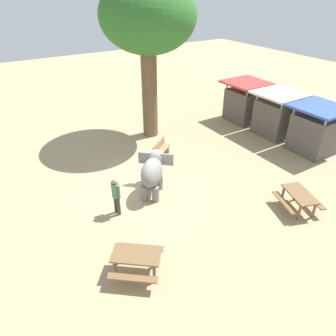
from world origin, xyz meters
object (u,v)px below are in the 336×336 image
at_px(wooden_bench, 161,149).
at_px(picnic_table_near, 299,197).
at_px(shade_tree_main, 147,19).
at_px(market_stall_white, 276,116).
at_px(market_stall_blue, 315,132).
at_px(person_handler, 116,194).
at_px(elephant, 153,171).
at_px(picnic_table_far, 136,258).
at_px(market_stall_red, 244,103).

bearing_deg(wooden_bench, picnic_table_near, 73.76).
distance_m(shade_tree_main, picnic_table_near, 11.07).
xyz_separation_m(market_stall_white, market_stall_blue, (2.60, 0.00, 0.00)).
xyz_separation_m(wooden_bench, market_stall_blue, (3.69, 7.17, 0.67)).
bearing_deg(person_handler, market_stall_white, -3.10).
xyz_separation_m(elephant, shade_tree_main, (-5.21, 2.80, 5.24)).
relative_size(person_handler, market_stall_blue, 0.64).
bearing_deg(person_handler, picnic_table_far, -115.98).
bearing_deg(elephant, shade_tree_main, 12.55).
bearing_deg(picnic_table_far, shade_tree_main, 97.02).
bearing_deg(elephant, market_stall_blue, -57.20).
bearing_deg(picnic_table_far, market_stall_blue, 50.08).
bearing_deg(market_stall_blue, market_stall_red, 180.00).
relative_size(picnic_table_far, market_stall_white, 0.83).
xyz_separation_m(elephant, market_stall_red, (-3.94, 9.00, 0.12)).
xyz_separation_m(shade_tree_main, picnic_table_far, (8.81, -5.44, -5.68)).
bearing_deg(market_stall_red, market_stall_white, 0.00).
bearing_deg(person_handler, elephant, 3.95).
bearing_deg(picnic_table_far, elephant, 92.43).
bearing_deg(market_stall_blue, shade_tree_main, -136.21).
relative_size(market_stall_red, market_stall_blue, 1.00).
height_order(shade_tree_main, market_stall_white, shade_tree_main).
bearing_deg(market_stall_white, picnic_table_far, -67.00).
height_order(wooden_bench, market_stall_white, market_stall_white).
xyz_separation_m(person_handler, market_stall_red, (-4.54, 10.96, 0.19)).
height_order(wooden_bench, market_stall_blue, market_stall_blue).
xyz_separation_m(picnic_table_near, market_stall_white, (-5.52, 4.76, 0.55)).
relative_size(shade_tree_main, market_stall_blue, 3.28).
bearing_deg(wooden_bench, market_stall_red, 155.63).
xyz_separation_m(picnic_table_near, picnic_table_far, (-0.57, -6.88, 0.00)).
height_order(picnic_table_near, market_stall_red, market_stall_red).
height_order(person_handler, market_stall_blue, market_stall_blue).
relative_size(wooden_bench, market_stall_white, 0.54).
bearing_deg(wooden_bench, shade_tree_main, -145.34).
xyz_separation_m(person_handler, market_stall_blue, (0.66, 10.96, 0.19)).
xyz_separation_m(market_stall_red, market_stall_blue, (5.20, 0.00, 0.00)).
height_order(elephant, person_handler, person_handler).
distance_m(person_handler, picnic_table_near, 7.17).
xyz_separation_m(shade_tree_main, market_stall_white, (3.87, 6.20, -5.13)).
bearing_deg(elephant, market_stall_red, -25.59).
distance_m(picnic_table_far, market_stall_red, 13.89).
bearing_deg(shade_tree_main, picnic_table_far, -31.68).
bearing_deg(market_stall_blue, picnic_table_near, -58.52).
bearing_deg(market_stall_red, picnic_table_far, -57.07).
height_order(elephant, shade_tree_main, shade_tree_main).
bearing_deg(shade_tree_main, elephant, -28.22).
relative_size(wooden_bench, market_stall_blue, 0.54).
relative_size(wooden_bench, market_stall_red, 0.54).
bearing_deg(person_handler, shade_tree_main, 37.56).
distance_m(elephant, person_handler, 2.05).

